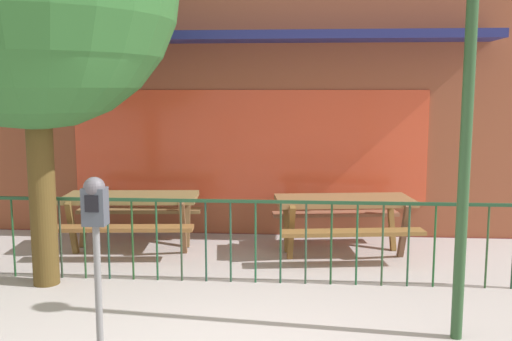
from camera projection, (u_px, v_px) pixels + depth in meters
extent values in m
cube|color=maroon|center=(249.00, 230.00, 9.21)|extent=(8.19, 0.54, 0.01)
cube|color=#974C32|center=(249.00, 57.00, 8.84)|extent=(8.19, 0.50, 5.40)
cube|color=#E54C2D|center=(248.00, 147.00, 8.77)|extent=(5.33, 0.02, 1.70)
cube|color=navy|center=(245.00, 37.00, 8.19)|extent=(6.96, 0.75, 0.12)
cube|color=#1F482B|center=(230.00, 201.00, 6.60)|extent=(6.88, 0.04, 0.04)
cylinder|color=#205029|center=(13.00, 238.00, 6.86)|extent=(0.02, 0.02, 0.95)
cylinder|color=#254D2D|center=(37.00, 238.00, 6.83)|extent=(0.02, 0.02, 0.95)
cylinder|color=#2D3D2D|center=(60.00, 239.00, 6.81)|extent=(0.02, 0.02, 0.95)
cylinder|color=#244826|center=(84.00, 239.00, 6.79)|extent=(0.02, 0.02, 0.95)
cylinder|color=#193D2C|center=(108.00, 239.00, 6.77)|extent=(0.02, 0.02, 0.95)
cylinder|color=#1D431E|center=(132.00, 240.00, 6.75)|extent=(0.02, 0.02, 0.95)
cylinder|color=#1C4A2A|center=(157.00, 240.00, 6.73)|extent=(0.02, 0.02, 0.95)
cylinder|color=#2A3E2A|center=(181.00, 241.00, 6.71)|extent=(0.02, 0.02, 0.95)
cylinder|color=#1B3D2D|center=(206.00, 241.00, 6.69)|extent=(0.02, 0.02, 0.95)
cylinder|color=#204430|center=(231.00, 242.00, 6.67)|extent=(0.02, 0.02, 0.95)
cylinder|color=#1D5131|center=(256.00, 242.00, 6.64)|extent=(0.02, 0.02, 0.95)
cylinder|color=#1E462E|center=(281.00, 243.00, 6.62)|extent=(0.02, 0.02, 0.95)
cylinder|color=#2A4631|center=(306.00, 243.00, 6.60)|extent=(0.02, 0.02, 0.95)
cylinder|color=#1C4122|center=(331.00, 244.00, 6.58)|extent=(0.02, 0.02, 0.95)
cylinder|color=#1C4F2C|center=(357.00, 244.00, 6.56)|extent=(0.02, 0.02, 0.95)
cylinder|color=#2C482B|center=(383.00, 245.00, 6.54)|extent=(0.02, 0.02, 0.95)
cylinder|color=#22492E|center=(408.00, 245.00, 6.52)|extent=(0.02, 0.02, 0.95)
cylinder|color=#1D4F24|center=(434.00, 246.00, 6.50)|extent=(0.02, 0.02, 0.95)
cylinder|color=#264620|center=(461.00, 246.00, 6.48)|extent=(0.02, 0.02, 0.95)
cylinder|color=#284825|center=(487.00, 247.00, 6.45)|extent=(0.02, 0.02, 0.95)
cube|color=olive|center=(131.00, 197.00, 7.96)|extent=(1.86, 0.91, 0.07)
cube|color=#915D31|center=(123.00, 228.00, 7.46)|extent=(1.82, 0.41, 0.05)
cube|color=olive|center=(139.00, 211.00, 8.55)|extent=(1.82, 0.41, 0.05)
cube|color=brown|center=(72.00, 229.00, 7.73)|extent=(0.10, 0.35, 0.78)
cube|color=brown|center=(84.00, 219.00, 8.29)|extent=(0.10, 0.35, 0.78)
cube|color=brown|center=(183.00, 228.00, 7.74)|extent=(0.10, 0.35, 0.78)
cube|color=brown|center=(188.00, 219.00, 8.30)|extent=(0.10, 0.35, 0.78)
cube|color=olive|center=(344.00, 200.00, 7.74)|extent=(1.89, 1.00, 0.07)
cube|color=brown|center=(353.00, 232.00, 7.24)|extent=(1.82, 0.50, 0.05)
cube|color=#925B41|center=(335.00, 214.00, 8.33)|extent=(1.82, 0.50, 0.05)
cube|color=brown|center=(291.00, 234.00, 7.47)|extent=(0.12, 0.36, 0.78)
cube|color=brown|center=(286.00, 224.00, 8.03)|extent=(0.12, 0.36, 0.78)
cube|color=brown|center=(404.00, 232.00, 7.56)|extent=(0.12, 0.36, 0.78)
cube|color=brown|center=(391.00, 222.00, 8.12)|extent=(0.12, 0.36, 0.78)
cylinder|color=slate|center=(99.00, 295.00, 4.65)|extent=(0.06, 0.06, 1.15)
cube|color=#414854|center=(95.00, 206.00, 4.55)|extent=(0.18, 0.14, 0.30)
sphere|color=#504D54|center=(94.00, 188.00, 4.52)|extent=(0.17, 0.17, 0.17)
cube|color=black|center=(91.00, 204.00, 4.47)|extent=(0.11, 0.01, 0.13)
cylinder|color=#523D1B|center=(41.00, 177.00, 6.49)|extent=(0.29, 0.29, 2.47)
cylinder|color=#2A4C2A|center=(466.00, 137.00, 4.97)|extent=(0.10, 0.10, 3.62)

